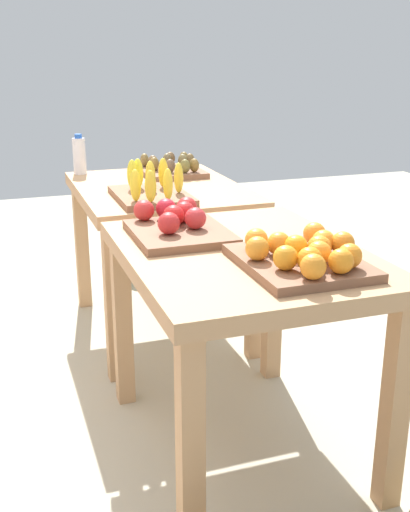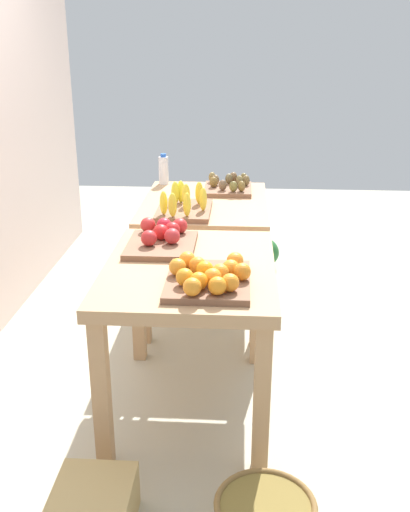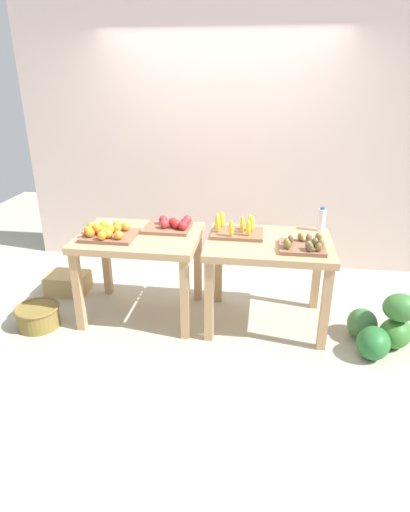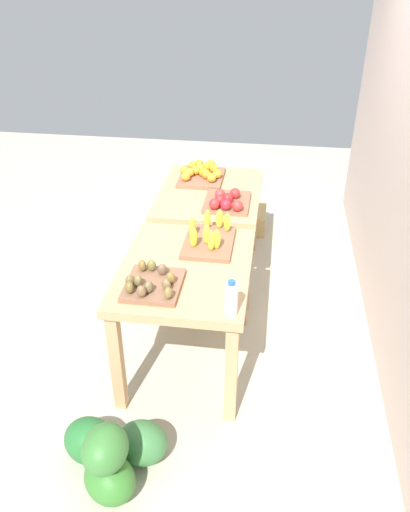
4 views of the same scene
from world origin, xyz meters
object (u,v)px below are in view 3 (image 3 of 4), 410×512
(cardboard_produce_box, at_px, (68,283))
(kiwi_bin, at_px, (303,245))
(watermelon_pile, at_px, (382,328))
(water_bottle, at_px, (321,220))
(apple_bin, at_px, (172,225))
(display_table_left, at_px, (140,247))
(display_table_right, at_px, (269,254))
(banana_crate, at_px, (237,230))
(orange_bin, at_px, (107,232))
(wicker_basket, at_px, (38,316))

(cardboard_produce_box, bearing_deg, kiwi_bin, -11.17)
(watermelon_pile, distance_m, cardboard_produce_box, 2.98)
(water_bottle, bearing_deg, cardboard_produce_box, -179.43)
(apple_bin, bearing_deg, water_bottle, 7.12)
(apple_bin, relative_size, watermelon_pile, 0.66)
(watermelon_pile, bearing_deg, display_table_left, 173.18)
(display_table_right, distance_m, watermelon_pile, 1.09)
(banana_crate, distance_m, watermelon_pile, 1.43)
(orange_bin, xyz_separation_m, water_bottle, (1.81, 0.43, 0.06))
(banana_crate, distance_m, kiwi_bin, 0.61)
(wicker_basket, distance_m, cardboard_produce_box, 0.65)
(display_table_left, distance_m, apple_bin, 0.34)
(water_bottle, height_order, watermelon_pile, water_bottle)
(display_table_left, bearing_deg, banana_crate, 7.33)
(banana_crate, xyz_separation_m, water_bottle, (0.73, 0.22, 0.06))
(display_table_left, height_order, water_bottle, water_bottle)
(wicker_basket, bearing_deg, orange_bin, 21.83)
(banana_crate, bearing_deg, watermelon_pile, -16.19)
(apple_bin, distance_m, cardboard_produce_box, 1.35)
(watermelon_pile, height_order, wicker_basket, watermelon_pile)
(kiwi_bin, xyz_separation_m, cardboard_produce_box, (-2.26, 0.45, -0.72))
(cardboard_produce_box, bearing_deg, wicker_basket, -88.43)
(wicker_basket, bearing_deg, apple_bin, 24.66)
(cardboard_produce_box, bearing_deg, display_table_right, -8.55)
(water_bottle, bearing_deg, banana_crate, -163.44)
(water_bottle, distance_m, cardboard_produce_box, 2.56)
(display_table_left, bearing_deg, display_table_right, 0.00)
(banana_crate, xyz_separation_m, kiwi_bin, (0.55, -0.25, -0.01))
(cardboard_produce_box, bearing_deg, display_table_left, -18.92)
(display_table_right, relative_size, orange_bin, 2.27)
(water_bottle, xyz_separation_m, wicker_basket, (-2.42, -0.67, -0.78))
(watermelon_pile, distance_m, wicker_basket, 2.92)
(display_table_right, relative_size, watermelon_pile, 1.65)
(orange_bin, bearing_deg, water_bottle, 13.33)
(display_table_left, relative_size, apple_bin, 2.52)
(cardboard_produce_box, bearing_deg, water_bottle, 0.57)
(banana_crate, xyz_separation_m, wicker_basket, (-1.69, -0.46, -0.73))
(cardboard_produce_box, bearing_deg, watermelon_pile, -10.55)
(apple_bin, height_order, cardboard_produce_box, apple_bin)
(display_table_left, distance_m, water_bottle, 1.61)
(banana_crate, height_order, watermelon_pile, banana_crate)
(water_bottle, xyz_separation_m, cardboard_produce_box, (-2.44, -0.02, -0.78))
(display_table_left, distance_m, banana_crate, 0.86)
(cardboard_produce_box, bearing_deg, banana_crate, -6.40)
(display_table_right, bearing_deg, water_bottle, 36.03)
(watermelon_pile, xyz_separation_m, wicker_basket, (-2.91, -0.10, -0.07))
(apple_bin, height_order, water_bottle, water_bottle)
(apple_bin, height_order, watermelon_pile, apple_bin)
(wicker_basket, bearing_deg, display_table_left, 22.20)
(display_table_left, xyz_separation_m, cardboard_produce_box, (-0.88, 0.30, -0.57))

